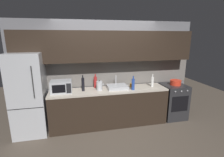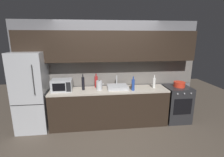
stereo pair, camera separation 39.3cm
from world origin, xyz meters
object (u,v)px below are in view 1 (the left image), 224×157
object	(u,v)px
kettle	(99,86)
cooking_pot	(176,83)
wine_bottle_red	(95,82)
wine_bottle_white	(152,82)
wine_bottle_blue	(133,84)
wine_bottle_dark	(83,84)
oven_range	(173,101)
microwave	(61,87)
mug_amber	(132,85)
refrigerator	(29,95)

from	to	relation	value
kettle	cooking_pot	xyz separation A→B (m)	(1.99, 0.01, -0.04)
wine_bottle_red	wine_bottle_white	distance (m)	1.42
wine_bottle_blue	wine_bottle_dark	bearing A→B (deg)	171.68
oven_range	microwave	world-z (taller)	microwave
wine_bottle_blue	wine_bottle_dark	size ratio (longest dim) A/B	0.88
mug_amber	cooking_pot	bearing A→B (deg)	-3.88
oven_range	wine_bottle_blue	xyz separation A→B (m)	(-1.19, -0.14, 0.59)
refrigerator	wine_bottle_red	distance (m)	1.49
wine_bottle_white	cooking_pot	xyz separation A→B (m)	(0.66, 0.00, -0.07)
microwave	oven_range	bearing A→B (deg)	-0.40
oven_range	wine_bottle_white	world-z (taller)	wine_bottle_white
refrigerator	oven_range	xyz separation A→B (m)	(3.50, -0.00, -0.45)
wine_bottle_red	wine_bottle_blue	bearing A→B (deg)	-22.75
mug_amber	oven_range	bearing A→B (deg)	-4.04
wine_bottle_dark	mug_amber	distance (m)	1.20
kettle	wine_bottle_dark	size ratio (longest dim) A/B	0.64
refrigerator	kettle	bearing A→B (deg)	-0.33
oven_range	mug_amber	size ratio (longest dim) A/B	10.20
wine_bottle_blue	wine_bottle_white	world-z (taller)	wine_bottle_blue
kettle	cooking_pot	world-z (taller)	kettle
wine_bottle_red	kettle	bearing A→B (deg)	-73.18
wine_bottle_blue	wine_bottle_red	size ratio (longest dim) A/B	0.96
wine_bottle_red	wine_bottle_white	size ratio (longest dim) A/B	1.08
oven_range	mug_amber	world-z (taller)	mug_amber
wine_bottle_dark	wine_bottle_white	distance (m)	1.71
kettle	wine_bottle_red	bearing A→B (deg)	106.82
mug_amber	cooking_pot	size ratio (longest dim) A/B	0.32
kettle	cooking_pot	size ratio (longest dim) A/B	0.86
wine_bottle_dark	wine_bottle_red	size ratio (longest dim) A/B	1.09
wine_bottle_red	cooking_pot	size ratio (longest dim) A/B	1.24
wine_bottle_red	wine_bottle_white	xyz separation A→B (m)	(1.40, -0.21, -0.01)
kettle	wine_bottle_white	distance (m)	1.34
microwave	wine_bottle_dark	size ratio (longest dim) A/B	1.23
cooking_pot	wine_bottle_white	bearing A→B (deg)	-179.71
kettle	microwave	bearing A→B (deg)	178.18
microwave	cooking_pot	distance (m)	2.85
wine_bottle_blue	wine_bottle_red	distance (m)	0.92
wine_bottle_blue	wine_bottle_dark	xyz separation A→B (m)	(-1.15, 0.17, 0.02)
kettle	wine_bottle_dark	world-z (taller)	wine_bottle_dark
wine_bottle_blue	cooking_pot	world-z (taller)	wine_bottle_blue
oven_range	wine_bottle_red	size ratio (longest dim) A/B	2.63
wine_bottle_white	wine_bottle_blue	bearing A→B (deg)	-165.73
wine_bottle_dark	wine_bottle_blue	bearing A→B (deg)	-8.32
microwave	wine_bottle_white	size ratio (longest dim) A/B	1.45
oven_range	wine_bottle_red	world-z (taller)	wine_bottle_red
refrigerator	wine_bottle_dark	size ratio (longest dim) A/B	4.81
wine_bottle_dark	wine_bottle_red	bearing A→B (deg)	31.09
refrigerator	oven_range	distance (m)	3.53
microwave	wine_bottle_dark	bearing A→B (deg)	0.61
wine_bottle_blue	wine_bottle_white	size ratio (longest dim) A/B	1.04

